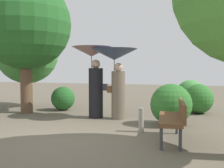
{
  "coord_description": "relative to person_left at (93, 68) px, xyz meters",
  "views": [
    {
      "loc": [
        2.67,
        -5.12,
        1.5
      ],
      "look_at": [
        0.0,
        3.11,
        1.0
      ],
      "focal_mm": 43.96,
      "sensor_mm": 36.0,
      "label": 1
    }
  ],
  "objects": [
    {
      "name": "ground_plane",
      "position": [
        0.43,
        -2.6,
        -1.51
      ],
      "size": [
        40.0,
        40.0,
        0.0
      ],
      "primitive_type": "plane",
      "color": "brown"
    },
    {
      "name": "person_left",
      "position": [
        0.0,
        0.0,
        0.0
      ],
      "size": [
        1.19,
        1.19,
        2.15
      ],
      "rotation": [
        0.0,
        0.0,
        1.72
      ],
      "color": "black",
      "rests_on": "ground"
    },
    {
      "name": "person_right",
      "position": [
        0.7,
        0.01,
        0.07
      ],
      "size": [
        1.37,
        1.37,
        2.07
      ],
      "rotation": [
        0.0,
        0.0,
        1.72
      ],
      "color": "#6B5B4C",
      "rests_on": "ground"
    },
    {
      "name": "park_bench",
      "position": [
        2.6,
        -2.05,
        -1.0
      ],
      "size": [
        0.68,
        1.55,
        0.83
      ],
      "rotation": [
        0.0,
        0.0,
        -1.44
      ],
      "color": "#38383D",
      "rests_on": "ground"
    },
    {
      "name": "tree_near_left",
      "position": [
        -2.46,
        0.12,
        1.72
      ],
      "size": [
        3.02,
        3.02,
        4.97
      ],
      "color": "brown",
      "rests_on": "ground"
    },
    {
      "name": "tree_mid_left",
      "position": [
        -3.32,
        1.4,
        0.79
      ],
      "size": [
        2.4,
        2.4,
        3.64
      ],
      "color": "#42301E",
      "rests_on": "ground"
    },
    {
      "name": "bush_path_left",
      "position": [
        -1.59,
        1.03,
        -1.08
      ],
      "size": [
        0.85,
        0.85,
        0.85
      ],
      "primitive_type": "sphere",
      "color": "#235B23",
      "rests_on": "ground"
    },
    {
      "name": "bush_path_right",
      "position": [
        2.73,
        3.18,
        -0.98
      ],
      "size": [
        1.06,
        1.06,
        1.06
      ],
      "primitive_type": "sphere",
      "color": "#428C3D",
      "rests_on": "ground"
    },
    {
      "name": "bush_behind_bench",
      "position": [
        2.36,
        -0.4,
        -0.96
      ],
      "size": [
        1.1,
        1.1,
        1.1
      ],
      "primitive_type": "sphere",
      "color": "#2D6B28",
      "rests_on": "ground"
    },
    {
      "name": "bush_far_side",
      "position": [
        3.04,
        1.79,
        -1.01
      ],
      "size": [
        0.98,
        0.98,
        0.98
      ],
      "primitive_type": "sphere",
      "color": "#2D6B28",
      "rests_on": "ground"
    },
    {
      "name": "path_marker_post",
      "position": [
        1.78,
        -1.43,
        -1.22
      ],
      "size": [
        0.12,
        0.12,
        0.57
      ],
      "primitive_type": "cylinder",
      "color": "gray",
      "rests_on": "ground"
    }
  ]
}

